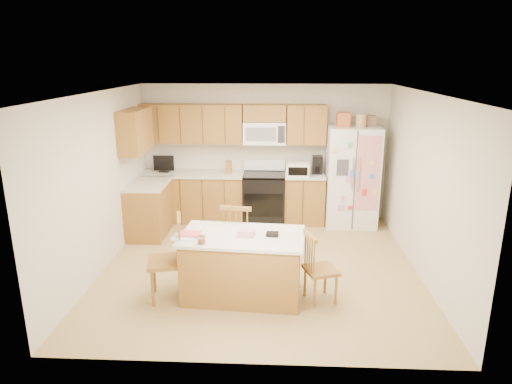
# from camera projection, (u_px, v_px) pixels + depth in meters

# --- Properties ---
(ground) EXTENTS (4.50, 4.50, 0.00)m
(ground) POSITION_uv_depth(u_px,v_px,m) (260.00, 266.00, 6.71)
(ground) COLOR tan
(ground) RESTS_ON ground
(room_shell) EXTENTS (4.60, 4.60, 2.52)m
(room_shell) POSITION_uv_depth(u_px,v_px,m) (260.00, 171.00, 6.30)
(room_shell) COLOR beige
(room_shell) RESTS_ON ground
(cabinetry) EXTENTS (3.36, 1.56, 2.15)m
(cabinetry) POSITION_uv_depth(u_px,v_px,m) (209.00, 175.00, 8.21)
(cabinetry) COLOR #975C1D
(cabinetry) RESTS_ON ground
(stove) EXTENTS (0.76, 0.65, 1.13)m
(stove) POSITION_uv_depth(u_px,v_px,m) (264.00, 197.00, 8.43)
(stove) COLOR black
(stove) RESTS_ON ground
(refrigerator) EXTENTS (0.90, 0.79, 2.04)m
(refrigerator) POSITION_uv_depth(u_px,v_px,m) (351.00, 175.00, 8.17)
(refrigerator) COLOR white
(refrigerator) RESTS_ON ground
(island) EXTENTS (1.64, 1.00, 0.92)m
(island) POSITION_uv_depth(u_px,v_px,m) (242.00, 265.00, 5.76)
(island) COLOR #975C1D
(island) RESTS_ON ground
(windsor_chair_left) EXTENTS (0.53, 0.55, 1.08)m
(windsor_chair_left) POSITION_uv_depth(u_px,v_px,m) (168.00, 261.00, 5.68)
(windsor_chair_left) COLOR #975C1D
(windsor_chair_left) RESTS_ON ground
(windsor_chair_back) EXTENTS (0.50, 0.48, 1.04)m
(windsor_chair_back) POSITION_uv_depth(u_px,v_px,m) (238.00, 240.00, 6.37)
(windsor_chair_back) COLOR #975C1D
(windsor_chair_back) RESTS_ON ground
(windsor_chair_right) EXTENTS (0.48, 0.49, 0.91)m
(windsor_chair_right) POSITION_uv_depth(u_px,v_px,m) (319.00, 269.00, 5.63)
(windsor_chair_right) COLOR #975C1D
(windsor_chair_right) RESTS_ON ground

